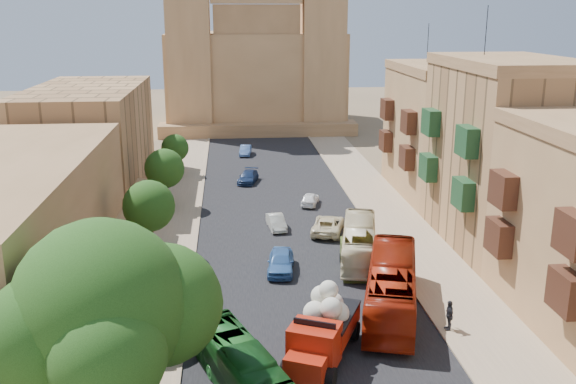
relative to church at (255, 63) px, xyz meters
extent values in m
cube|color=black|center=(0.00, -48.61, -9.51)|extent=(14.00, 140.00, 0.01)
cube|color=#9D8467|center=(9.50, -48.61, -9.51)|extent=(5.00, 140.00, 0.01)
cube|color=#9D8467|center=(-9.50, -48.61, -9.51)|extent=(5.00, 140.00, 0.01)
cube|color=#9D8467|center=(7.00, -48.61, -9.46)|extent=(0.25, 140.00, 0.12)
cube|color=#9D8467|center=(-7.00, -48.61, -9.46)|extent=(0.25, 140.00, 0.12)
cube|color=#422216|center=(11.55, -71.53, -5.53)|extent=(0.90, 2.20, 2.00)
cube|color=#422216|center=(11.55, -63.69, -5.53)|extent=(0.90, 2.20, 2.00)
cube|color=#422216|center=(11.55, -71.53, -2.59)|extent=(0.90, 2.20, 2.00)
cube|color=#422216|center=(11.55, -63.69, -2.59)|extent=(0.90, 2.20, 2.00)
cube|color=#B38151|center=(16.00, -53.61, -3.02)|extent=(8.00, 14.00, 13.00)
cube|color=#956A41|center=(16.00, -53.61, 3.88)|extent=(8.20, 14.00, 0.80)
cylinder|color=black|center=(15.00, -50.81, 6.08)|extent=(0.06, 0.06, 3.60)
cube|color=#1C4625|center=(11.55, -57.53, -4.58)|extent=(0.90, 2.20, 2.00)
cube|color=#1C4625|center=(11.55, -49.69, -4.58)|extent=(0.90, 2.20, 2.00)
cube|color=#1C4625|center=(11.55, -57.53, -0.94)|extent=(0.90, 2.20, 2.00)
cube|color=#1C4625|center=(11.55, -49.69, -0.94)|extent=(0.90, 2.20, 2.00)
cube|color=#A8794C|center=(16.00, -39.61, -3.77)|extent=(8.00, 14.00, 11.50)
cube|color=#956A41|center=(16.00, -39.61, 2.38)|extent=(8.20, 14.00, 0.80)
cylinder|color=black|center=(15.00, -36.81, 4.58)|extent=(0.06, 0.06, 3.60)
cube|color=#422216|center=(11.55, -43.53, -5.15)|extent=(0.90, 2.20, 2.00)
cube|color=#422216|center=(11.55, -35.69, -5.15)|extent=(0.90, 2.20, 2.00)
cube|color=#422216|center=(11.55, -43.53, -1.93)|extent=(0.90, 2.20, 2.00)
cube|color=#422216|center=(11.55, -35.69, -1.93)|extent=(0.90, 2.20, 2.00)
cube|color=#A8794C|center=(-12.50, -58.61, -8.62)|extent=(1.00, 40.00, 1.80)
cube|color=#956A41|center=(-18.00, -60.61, -5.32)|extent=(10.00, 28.00, 8.40)
cube|color=#B38151|center=(-18.00, -34.61, -4.52)|extent=(10.00, 22.00, 10.00)
cube|color=#A8794C|center=(0.00, 2.39, -2.52)|extent=(26.00, 20.00, 14.00)
cube|color=#956A41|center=(0.00, -8.11, -8.62)|extent=(28.00, 4.00, 1.80)
cube|color=#956A41|center=(0.00, -6.41, 0.48)|extent=(12.00, 2.00, 16.00)
cube|color=#A8794C|center=(-9.50, -5.11, 4.98)|extent=(6.00, 6.00, 29.00)
cube|color=#A8794C|center=(9.50, -5.11, 4.98)|extent=(6.00, 6.00, 29.00)
sphere|color=#193C10|center=(-9.50, -74.61, -3.80)|extent=(7.01, 7.01, 7.01)
sphere|color=#193C10|center=(-7.29, -73.51, -4.35)|extent=(5.16, 5.16, 5.16)
sphere|color=#193C10|center=(-11.53, -75.44, -4.54)|extent=(4.79, 4.79, 4.79)
sphere|color=#193C10|center=(-8.95, -76.83, -4.72)|extent=(4.42, 4.42, 4.42)
sphere|color=#193C10|center=(-10.51, -72.59, -3.06)|extent=(4.06, 4.06, 4.06)
cylinder|color=#3A271D|center=(-10.00, -66.61, -8.27)|extent=(0.44, 0.44, 2.49)
sphere|color=#193C10|center=(-10.00, -66.61, -5.75)|extent=(3.63, 3.63, 3.63)
cylinder|color=#3A271D|center=(-10.00, -54.61, -8.25)|extent=(0.44, 0.44, 2.52)
sphere|color=#193C10|center=(-10.00, -54.61, -5.71)|extent=(3.67, 3.67, 3.67)
cylinder|color=#3A271D|center=(-10.00, -42.61, -8.31)|extent=(0.44, 0.44, 2.41)
sphere|color=#193C10|center=(-10.00, -42.61, -5.87)|extent=(3.51, 3.51, 3.51)
cylinder|color=#3A271D|center=(-10.00, -30.61, -8.51)|extent=(0.44, 0.44, 2.00)
sphere|color=#193C10|center=(-10.00, -30.61, -6.49)|extent=(2.91, 2.91, 2.91)
cube|color=#AC200D|center=(0.59, -68.63, -8.14)|extent=(3.85, 4.62, 0.99)
cube|color=black|center=(0.59, -68.63, -7.59)|extent=(3.92, 4.69, 0.13)
cube|color=#AC200D|center=(-0.46, -70.94, -8.03)|extent=(2.88, 2.66, 1.98)
cube|color=#AC200D|center=(-1.01, -72.14, -8.47)|extent=(2.25, 1.98, 1.10)
cube|color=black|center=(-0.46, -70.94, -7.25)|extent=(1.95, 0.97, 0.99)
cylinder|color=black|center=(-1.88, -71.39, -9.02)|extent=(0.76, 1.06, 0.99)
cylinder|color=black|center=(0.13, -72.30, -9.02)|extent=(0.76, 1.06, 0.99)
cylinder|color=black|center=(0.13, -66.97, -9.02)|extent=(0.76, 1.06, 0.99)
cylinder|color=black|center=(2.14, -67.88, -9.02)|extent=(0.76, 1.06, 0.99)
sphere|color=beige|center=(-0.19, -69.00, -7.31)|extent=(1.21, 1.21, 1.21)
sphere|color=beige|center=(0.95, -69.16, -7.31)|extent=(1.21, 1.21, 1.21)
sphere|color=beige|center=(0.86, -68.03, -7.31)|extent=(1.21, 1.21, 1.21)
sphere|color=beige|center=(0.23, -68.35, -6.70)|extent=(1.10, 1.10, 1.10)
sphere|color=beige|center=(0.53, -69.69, -6.76)|extent=(1.10, 1.10, 1.10)
sphere|color=beige|center=(0.54, -68.73, -6.21)|extent=(0.99, 0.99, 0.99)
cube|color=#495C22|center=(4.00, -58.61, -8.64)|extent=(2.30, 4.39, 1.74)
cylinder|color=black|center=(3.01, -59.98, -9.17)|extent=(0.35, 0.72, 0.70)
cylinder|color=black|center=(4.65, -60.16, -9.17)|extent=(0.35, 0.72, 0.70)
cylinder|color=black|center=(3.35, -57.06, -9.17)|extent=(0.35, 0.72, 0.70)
cylinder|color=black|center=(4.99, -57.25, -9.17)|extent=(0.35, 0.72, 0.70)
imported|color=#17521B|center=(-4.00, -72.34, -8.30)|extent=(5.00, 8.91, 2.44)
imported|color=maroon|center=(4.87, -64.82, -7.94)|extent=(5.62, 11.60, 3.15)
imported|color=beige|center=(4.66, -56.51, -8.21)|extent=(4.15, 9.64, 2.61)
imported|color=#3B6CAD|center=(-1.02, -58.22, -8.79)|extent=(2.23, 4.43, 1.45)
imported|color=beige|center=(-0.63, -49.28, -8.95)|extent=(1.56, 3.56, 1.14)
imported|color=beige|center=(3.37, -50.67, -8.84)|extent=(3.47, 5.29, 1.35)
imported|color=navy|center=(-2.39, -34.37, -8.92)|extent=(2.59, 4.38, 1.19)
imported|color=white|center=(2.92, -42.91, -8.95)|extent=(2.22, 3.59, 1.14)
imported|color=#4569A7|center=(-2.26, -21.09, -8.92)|extent=(1.67, 3.73, 1.19)
imported|color=#28292F|center=(7.50, -67.29, -8.65)|extent=(0.47, 1.03, 1.73)
camera|label=1|loc=(-4.34, -98.35, 7.33)|focal=40.00mm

